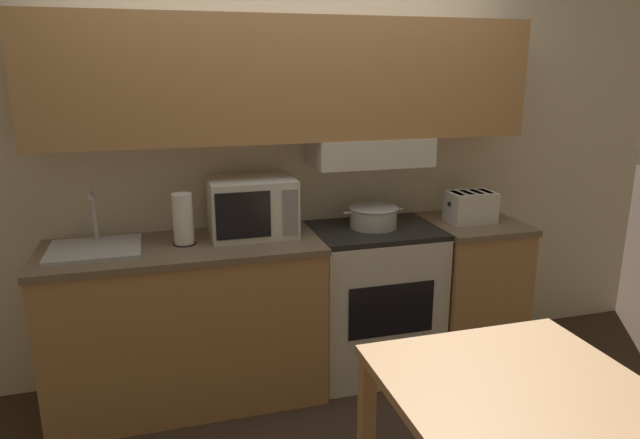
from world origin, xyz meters
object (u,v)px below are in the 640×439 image
object	(u,v)px
sink_basin	(95,248)
cooking_pot	(373,216)
stove_range	(373,300)
toaster	(471,207)
paper_towel_roll	(183,219)
dining_table	(515,416)
microwave	(252,207)

from	to	relation	value
sink_basin	cooking_pot	bearing A→B (deg)	1.37
stove_range	cooking_pot	xyz separation A→B (m)	(-0.00, 0.02, 0.51)
toaster	sink_basin	distance (m)	2.11
paper_towel_roll	toaster	bearing A→B (deg)	-0.46
toaster	dining_table	distance (m)	1.67
stove_range	sink_basin	xyz separation A→B (m)	(-1.52, -0.02, 0.46)
stove_range	microwave	size ratio (longest dim) A/B	1.94
sink_basin	paper_towel_roll	xyz separation A→B (m)	(0.44, 0.00, 0.12)
sink_basin	paper_towel_roll	bearing A→B (deg)	0.54
stove_range	paper_towel_roll	distance (m)	1.22
stove_range	cooking_pot	world-z (taller)	cooking_pot
sink_basin	dining_table	bearing A→B (deg)	-46.20
dining_table	microwave	bearing A→B (deg)	111.46
cooking_pot	dining_table	world-z (taller)	cooking_pot
cooking_pot	microwave	world-z (taller)	microwave
sink_basin	dining_table	size ratio (longest dim) A/B	0.52
toaster	sink_basin	bearing A→B (deg)	179.75
stove_range	microwave	distance (m)	0.93
microwave	paper_towel_roll	size ratio (longest dim) A/B	1.70
toaster	sink_basin	size ratio (longest dim) A/B	0.64
stove_range	toaster	size ratio (longest dim) A/B	3.13
toaster	dining_table	world-z (taller)	toaster
sink_basin	stove_range	bearing A→B (deg)	0.62
toaster	sink_basin	world-z (taller)	sink_basin
sink_basin	toaster	bearing A→B (deg)	-0.25
cooking_pot	toaster	distance (m)	0.60
microwave	dining_table	size ratio (longest dim) A/B	0.54
paper_towel_roll	dining_table	xyz separation A→B (m)	(0.99, -1.50, -0.38)
stove_range	toaster	bearing A→B (deg)	-2.47
cooking_pot	toaster	size ratio (longest dim) A/B	1.27
toaster	paper_towel_roll	world-z (taller)	paper_towel_roll
microwave	paper_towel_roll	world-z (taller)	microwave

